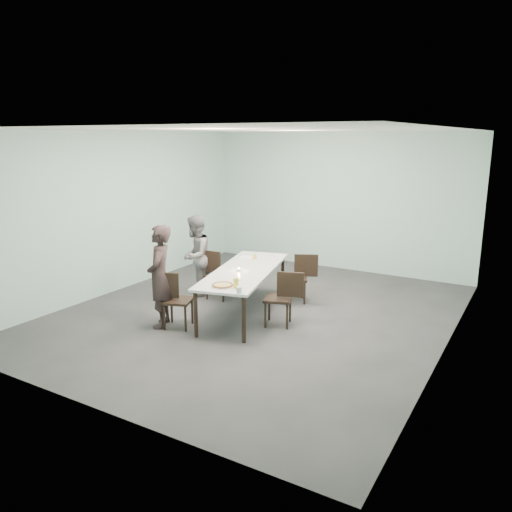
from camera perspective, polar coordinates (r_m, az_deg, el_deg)
The scene contains 16 objects.
ground at distance 8.45m, azimuth 0.11°, elevation -6.57°, with size 7.00×7.00×0.00m, color #333335.
room_shell at distance 7.98m, azimuth 0.12°, elevation 7.22°, with size 6.02×7.02×3.01m.
table at distance 8.29m, azimuth -1.32°, elevation -1.93°, with size 1.51×2.74×0.75m.
chair_near_left at distance 7.83m, azimuth -9.49°, elevation -4.52°, with size 0.65×0.54×0.87m.
chair_far_left at distance 9.14m, azimuth -4.64°, elevation -1.74°, with size 0.62×0.45×0.87m.
chair_near_right at distance 7.79m, azimuth 3.13°, elevation -4.43°, with size 0.65×0.53×0.87m.
chair_far_right at distance 8.93m, azimuth 5.02°, elevation -2.11°, with size 0.65×0.56×0.87m.
diner_near at distance 7.81m, azimuth -10.91°, elevation -2.31°, with size 0.59×0.38×1.60m, color black.
diner_far at distance 9.26m, azimuth -6.93°, elevation 0.01°, with size 0.73×0.57×1.51m, color slate.
pizza at distance 7.36m, azimuth -3.85°, elevation -3.36°, with size 0.34×0.34×0.04m.
side_plate at distance 7.72m, azimuth -2.10°, elevation -2.63°, with size 0.18×0.18×0.01m, color white.
beer_glass at distance 7.25m, azimuth -2.29°, elevation -3.14°, with size 0.08×0.08×0.15m, color yellow.
water_tumbler at distance 7.04m, azimuth -1.95°, elevation -3.90°, with size 0.08×0.08×0.09m, color silver.
tealight at distance 8.18m, azimuth -1.96°, elevation -1.59°, with size 0.06×0.06×0.05m.
amber_tumbler at distance 8.98m, azimuth -0.13°, elevation -0.08°, with size 0.07×0.07×0.08m, color yellow.
menu at distance 9.08m, azimuth -0.89°, elevation -0.16°, with size 0.30×0.22×0.01m, color silver.
Camera 1 is at (3.99, -6.85, 2.90)m, focal length 35.00 mm.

